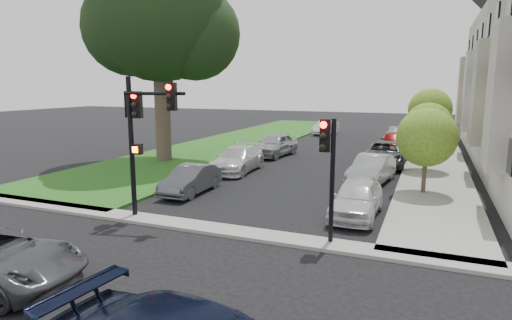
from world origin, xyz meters
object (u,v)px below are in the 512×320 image
at_px(small_tree_b, 428,126).
at_px(car_parked_0, 357,198).
at_px(small_tree_c, 430,110).
at_px(car_parked_9, 326,127).
at_px(car_parked_6, 238,159).
at_px(car_parked_7, 275,145).
at_px(traffic_signal_main, 140,122).
at_px(eucalyptus, 158,12).
at_px(car_parked_4, 396,135).
at_px(car_parked_5, 191,180).
at_px(car_parked_1, 372,169).
at_px(small_tree_a, 427,137).
at_px(car_parked_2, 385,154).
at_px(traffic_signal_secondary, 328,158).
at_px(car_parked_3, 393,141).

height_order(small_tree_b, car_parked_0, small_tree_b).
height_order(small_tree_c, car_parked_9, small_tree_c).
distance_m(car_parked_6, car_parked_7, 5.98).
xyz_separation_m(traffic_signal_main, car_parked_0, (7.31, 3.27, -2.91)).
bearing_deg(eucalyptus, traffic_signal_main, -58.92).
bearing_deg(car_parked_4, car_parked_5, -108.95).
distance_m(small_tree_c, car_parked_1, 13.16).
xyz_separation_m(small_tree_a, car_parked_2, (-2.37, 6.77, -1.88)).
relative_size(small_tree_a, small_tree_b, 1.00).
bearing_deg(traffic_signal_main, car_parked_2, 63.51).
xyz_separation_m(traffic_signal_secondary, car_parked_5, (-7.26, 4.01, -2.11)).
xyz_separation_m(small_tree_c, car_parked_4, (-2.66, 4.37, -2.50)).
relative_size(traffic_signal_secondary, car_parked_1, 0.91).
height_order(traffic_signal_secondary, car_parked_5, traffic_signal_secondary).
xyz_separation_m(car_parked_3, car_parked_5, (-7.46, -17.22, -0.08)).
xyz_separation_m(traffic_signal_secondary, car_parked_1, (0.17, 9.26, -2.04)).
height_order(traffic_signal_main, car_parked_9, traffic_signal_main).
distance_m(small_tree_b, car_parked_2, 3.24).
relative_size(car_parked_0, car_parked_7, 0.88).
xyz_separation_m(car_parked_0, car_parked_7, (-7.66, 12.08, 0.10)).
bearing_deg(car_parked_0, car_parked_4, 90.99).
bearing_deg(small_tree_c, car_parked_5, -118.97).
distance_m(small_tree_a, car_parked_5, 10.80).
bearing_deg(car_parked_0, car_parked_5, 174.81).
relative_size(car_parked_1, car_parked_4, 0.99).
relative_size(small_tree_b, traffic_signal_secondary, 1.01).
distance_m(small_tree_a, car_parked_6, 10.37).
bearing_deg(car_parked_7, car_parked_9, 95.59).
relative_size(small_tree_a, car_parked_0, 0.96).
relative_size(car_parked_1, car_parked_7, 0.92).
xyz_separation_m(small_tree_c, car_parked_5, (-9.93, -17.94, -2.49)).
distance_m(small_tree_b, car_parked_0, 10.53).
bearing_deg(traffic_signal_secondary, small_tree_b, 78.72).
height_order(car_parked_0, car_parked_5, car_parked_0).
bearing_deg(traffic_signal_main, car_parked_1, 52.44).
xyz_separation_m(small_tree_a, car_parked_1, (-2.50, 1.51, -1.91)).
xyz_separation_m(traffic_signal_secondary, car_parked_9, (-7.06, 30.08, -2.04)).
bearing_deg(car_parked_0, car_parked_9, 105.59).
xyz_separation_m(car_parked_5, car_parked_6, (-0.12, 5.40, 0.08)).
bearing_deg(small_tree_c, car_parked_9, 140.12).
bearing_deg(car_parked_2, car_parked_6, -145.74).
relative_size(car_parked_7, car_parked_9, 1.09).
distance_m(car_parked_5, car_parked_9, 26.07).
height_order(car_parked_6, car_parked_7, car_parked_7).
height_order(car_parked_3, car_parked_5, car_parked_3).
bearing_deg(traffic_signal_main, small_tree_a, 38.80).
relative_size(car_parked_0, car_parked_6, 0.83).
distance_m(small_tree_c, car_parked_3, 3.52).
height_order(small_tree_c, car_parked_2, small_tree_c).
distance_m(traffic_signal_main, car_parked_2, 16.43).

